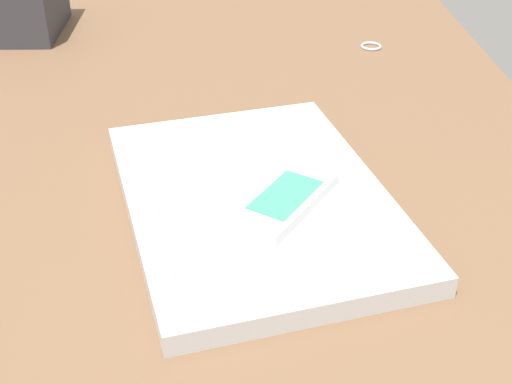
{
  "coord_description": "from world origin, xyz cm",
  "views": [
    {
      "loc": [
        -62.01,
        -1.3,
        41.12
      ],
      "look_at": [
        -6.15,
        -4.98,
        5.0
      ],
      "focal_mm": 50.13,
      "sensor_mm": 36.0,
      "label": 1
    }
  ],
  "objects": [
    {
      "name": "key_ring",
      "position": [
        34.15,
        -24.22,
        3.18
      ],
      "size": [
        2.98,
        2.98,
        0.36
      ],
      "primitive_type": "torus",
      "color": "silver",
      "rests_on": "desk_surface"
    },
    {
      "name": "desk_organizer",
      "position": [
        43.85,
        25.57,
        7.78
      ],
      "size": [
        15.08,
        9.45,
        9.56
      ],
      "primitive_type": "cube",
      "rotation": [
        0.0,
        0.0,
        -0.05
      ],
      "color": "#2D2D33",
      "rests_on": "desk_surface"
    },
    {
      "name": "laptop_closed",
      "position": [
        -6.15,
        -4.98,
        4.03
      ],
      "size": [
        37.38,
        30.18,
        2.05
      ],
      "primitive_type": "cube",
      "rotation": [
        0.0,
        0.0,
        0.22
      ],
      "color": "#B7BABC",
      "rests_on": "desk_surface"
    },
    {
      "name": "desk_surface",
      "position": [
        0.0,
        0.0,
        1.5
      ],
      "size": [
        120.0,
        80.0,
        3.0
      ],
      "primitive_type": "cube",
      "color": "brown",
      "rests_on": "ground"
    },
    {
      "name": "cell_phone_on_laptop",
      "position": [
        -8.68,
        -7.45,
        5.65
      ],
      "size": [
        12.62,
        10.95,
        1.27
      ],
      "color": "silver",
      "rests_on": "laptop_closed"
    }
  ]
}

